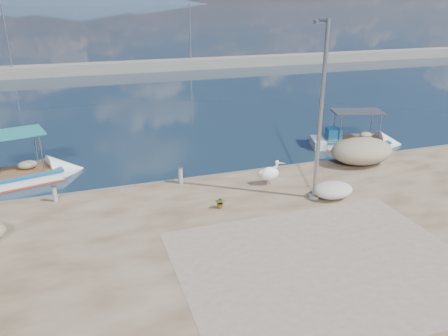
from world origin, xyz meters
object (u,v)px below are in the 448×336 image
boat_right (353,143)px  lamp_post (320,120)px  bollard_near (181,174)px  pelican (270,173)px  boat_left (12,179)px

boat_right → lamp_post: size_ratio=0.77×
lamp_post → bollard_near: size_ratio=8.90×
pelican → lamp_post: size_ratio=0.17×
boat_left → bollard_near: 8.19m
boat_right → lamp_post: lamp_post is taller
boat_right → lamp_post: (-6.34, -6.44, 3.61)m
boat_left → bollard_near: (7.28, -3.68, 0.70)m
pelican → boat_right: bearing=47.7°
pelican → lamp_post: 3.51m
bollard_near → boat_left: bearing=153.2°
pelican → lamp_post: (1.17, -1.81, 2.77)m
boat_left → pelican: (10.97, -5.05, 0.80)m
boat_right → bollard_near: bearing=-147.7°
boat_left → lamp_post: 14.39m
pelican → lamp_post: lamp_post is taller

